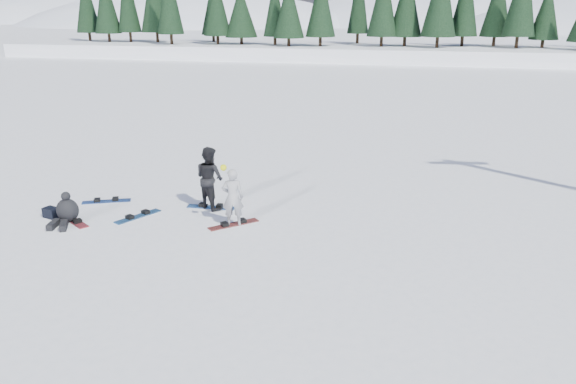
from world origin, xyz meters
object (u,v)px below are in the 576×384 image
object	(u,v)px
seated_rider	(66,211)
snowboard_loose_b	(74,221)
snowboard_loose_c	(107,201)
snowboarder_woman	(233,197)
gear_bag	(51,213)
snowboarder_man	(210,178)
snowboard_loose_a	(138,216)

from	to	relation	value
seated_rider	snowboard_loose_b	size ratio (longest dim) A/B	0.78
snowboard_loose_b	snowboard_loose_c	world-z (taller)	same
snowboarder_woman	gear_bag	distance (m)	5.51
snowboarder_man	snowboard_loose_a	xyz separation A→B (m)	(-1.83, -1.24, -0.95)
snowboard_loose_a	snowboard_loose_c	xyz separation A→B (m)	(-1.62, 1.01, 0.00)
snowboarder_woman	snowboarder_man	distance (m)	1.67
seated_rider	snowboard_loose_c	world-z (taller)	seated_rider
snowboarder_man	gear_bag	xyz separation A→B (m)	(-4.29, -1.85, -0.82)
gear_bag	snowboard_loose_c	world-z (taller)	gear_bag
gear_bag	snowboard_loose_a	size ratio (longest dim) A/B	0.30
snowboarder_woman	seated_rider	bearing A→B (deg)	-5.40
snowboarder_woman	snowboard_loose_c	world-z (taller)	snowboarder_woman
snowboard_loose_a	snowboard_loose_c	size ratio (longest dim) A/B	1.00
gear_bag	snowboard_loose_b	bearing A→B (deg)	-8.30
snowboarder_man	snowboard_loose_c	xyz separation A→B (m)	(-3.45, -0.23, -0.95)
snowboarder_man	seated_rider	distance (m)	4.21
snowboard_loose_a	seated_rider	bearing A→B (deg)	143.66
gear_bag	seated_rider	bearing A→B (deg)	-20.28
seated_rider	snowboard_loose_a	size ratio (longest dim) A/B	0.78
gear_bag	snowboard_loose_c	size ratio (longest dim) A/B	0.30
seated_rider	snowboard_loose_c	bearing A→B (deg)	65.99
snowboard_loose_b	snowboard_loose_a	xyz separation A→B (m)	(1.67, 0.73, 0.00)
gear_bag	snowboarder_woman	bearing A→B (deg)	6.64
snowboarder_woman	seated_rider	distance (m)	4.84
snowboarder_man	seated_rider	size ratio (longest dim) A/B	1.66
snowboard_loose_b	gear_bag	bearing A→B (deg)	-153.72
snowboard_loose_c	snowboard_loose_b	bearing A→B (deg)	-115.63
snowboarder_woman	gear_bag	bearing A→B (deg)	-9.43
seated_rider	snowboard_loose_b	bearing A→B (deg)	36.67
gear_bag	snowboard_loose_a	xyz separation A→B (m)	(2.46, 0.61, -0.14)
gear_bag	snowboard_loose_b	distance (m)	0.82
snowboarder_woman	snowboard_loose_b	xyz separation A→B (m)	(-4.63, -0.75, -0.83)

